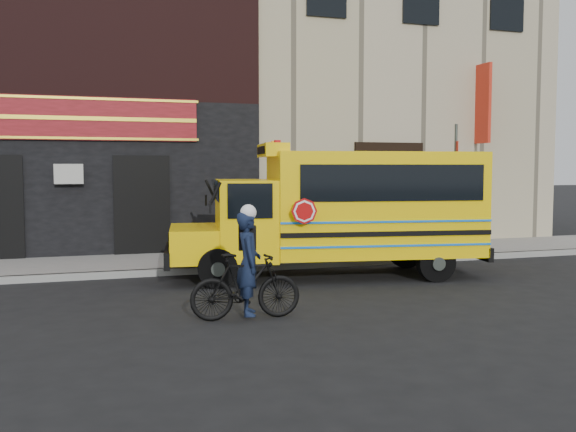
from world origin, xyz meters
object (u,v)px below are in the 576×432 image
Objects in this scene: sign_pole at (455,186)px; bicycle at (246,286)px; school_bus at (344,209)px; cyclist at (249,266)px.

sign_pole is 1.99× the size of bicycle.
school_bus is 4.03× the size of bicycle.
school_bus is 4.58m from bicycle.
bicycle is at bearing -133.11° from school_bus.
sign_pole reaches higher than cyclist.
school_bus is 4.40m from cyclist.
bicycle is (-3.06, -3.26, -0.98)m from school_bus.
sign_pole is 8.10m from cyclist.
school_bus is 3.92m from sign_pole.
cyclist is at bearing -145.88° from sign_pole.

